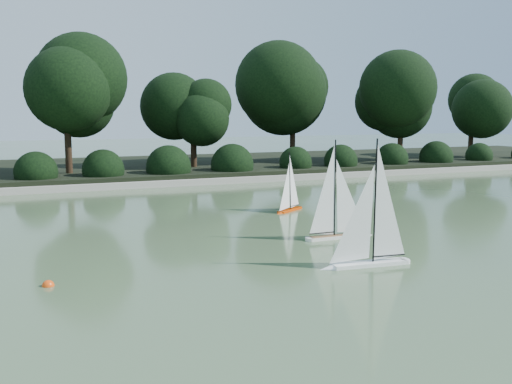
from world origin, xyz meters
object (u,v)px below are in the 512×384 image
Objects in this scene: sailboat_white_b at (342,222)px; race_buoy at (48,286)px; sailboat_orange at (288,202)px; sailboat_white_a at (363,245)px.

race_buoy is at bearing -168.54° from sailboat_white_b.
race_buoy is (-5.00, -3.64, -0.21)m from sailboat_orange.
sailboat_orange reaches higher than race_buoy.
sailboat_white_a reaches higher than race_buoy.
sailboat_white_a is 12.62× the size of race_buoy.
sailboat_white_b reaches higher than race_buoy.
sailboat_orange is at bearing 83.50° from sailboat_white_b.
sailboat_orange is at bearing 77.30° from sailboat_white_a.
sailboat_white_a is 1.06× the size of sailboat_white_b.
sailboat_white_b is at bearing 67.90° from sailboat_white_a.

